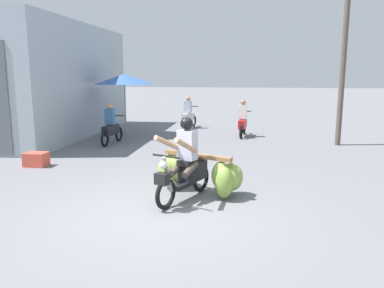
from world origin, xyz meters
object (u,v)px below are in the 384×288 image
object	(u,v)px
market_umbrella_near_shop	(124,79)
motorbike_distant_far_ahead	(188,115)
motorbike_distant_ahead_right	(243,122)
utility_pole	(344,47)
motorbike_main_loaded	(193,170)
produce_crate	(36,159)
motorbike_distant_ahead_left	(111,128)

from	to	relation	value
market_umbrella_near_shop	motorbike_distant_far_ahead	bearing A→B (deg)	48.64
motorbike_distant_ahead_right	utility_pole	size ratio (longest dim) A/B	0.25
motorbike_main_loaded	produce_crate	bearing A→B (deg)	159.10
motorbike_main_loaded	utility_pole	bearing A→B (deg)	55.10
motorbike_distant_far_ahead	utility_pole	world-z (taller)	utility_pole
motorbike_distant_ahead_right	utility_pole	xyz separation A→B (m)	(3.21, -1.29, 2.66)
motorbike_distant_ahead_left	motorbike_main_loaded	bearing A→B (deg)	-54.50
market_umbrella_near_shop	motorbike_main_loaded	bearing A→B (deg)	-62.07
market_umbrella_near_shop	utility_pole	distance (m)	7.81
motorbike_distant_ahead_left	market_umbrella_near_shop	size ratio (longest dim) A/B	0.69
market_umbrella_near_shop	produce_crate	size ratio (longest dim) A/B	4.22
motorbike_distant_far_ahead	utility_pole	size ratio (longest dim) A/B	0.25
motorbike_distant_far_ahead	market_umbrella_near_shop	bearing A→B (deg)	-131.36
produce_crate	utility_pole	bearing A→B (deg)	26.51
motorbike_distant_ahead_left	produce_crate	world-z (taller)	motorbike_distant_ahead_left
motorbike_main_loaded	motorbike_distant_ahead_right	xyz separation A→B (m)	(0.90, 7.17, 0.09)
motorbike_main_loaded	produce_crate	size ratio (longest dim) A/B	3.59
motorbike_distant_ahead_right	market_umbrella_near_shop	world-z (taller)	market_umbrella_near_shop
motorbike_main_loaded	motorbike_distant_ahead_left	bearing A→B (deg)	125.50
motorbike_main_loaded	motorbike_distant_ahead_left	size ratio (longest dim) A/B	1.24
market_umbrella_near_shop	produce_crate	xyz separation A→B (m)	(-0.77, -5.10, -1.99)
motorbike_distant_ahead_right	motorbike_distant_far_ahead	xyz separation A→B (m)	(-2.40, 1.95, 0.00)
motorbike_distant_ahead_left	motorbike_distant_far_ahead	bearing A→B (deg)	64.54
motorbike_distant_ahead_left	utility_pole	xyz separation A→B (m)	(7.61, 0.97, 2.66)
motorbike_distant_far_ahead	produce_crate	world-z (taller)	motorbike_distant_far_ahead
motorbike_main_loaded	motorbike_distant_far_ahead	distance (m)	9.25
motorbike_distant_ahead_right	produce_crate	xyz separation A→B (m)	(-5.25, -5.51, -0.39)
motorbike_distant_ahead_right	motorbike_main_loaded	bearing A→B (deg)	-97.14
motorbike_main_loaded	motorbike_distant_ahead_left	xyz separation A→B (m)	(-3.50, 4.91, 0.09)
motorbike_main_loaded	produce_crate	world-z (taller)	motorbike_main_loaded
produce_crate	motorbike_distant_ahead_left	bearing A→B (deg)	75.37
produce_crate	utility_pole	world-z (taller)	utility_pole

